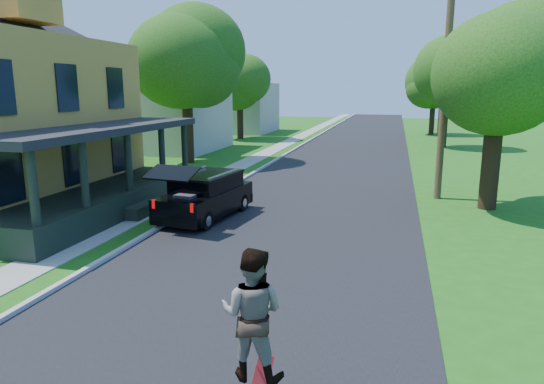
% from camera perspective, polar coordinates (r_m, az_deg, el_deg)
% --- Properties ---
extents(ground, '(140.00, 140.00, 0.00)m').
position_cam_1_polar(ground, '(10.26, -4.56, -13.10)').
color(ground, '#1D5A12').
rests_on(ground, ground).
extents(street, '(8.00, 120.00, 0.02)m').
position_cam_1_polar(street, '(29.27, 8.11, 3.31)').
color(street, black).
rests_on(street, ground).
extents(curb, '(0.15, 120.00, 0.12)m').
position_cam_1_polar(curb, '(29.96, 0.38, 3.63)').
color(curb, '#A7A6A1').
rests_on(curb, ground).
extents(sidewalk, '(1.30, 120.00, 0.03)m').
position_cam_1_polar(sidewalk, '(30.37, -2.47, 3.73)').
color(sidewalk, gray).
rests_on(sidewalk, ground).
extents(front_walk, '(6.50, 1.20, 0.03)m').
position_cam_1_polar(front_walk, '(19.87, -25.43, -1.84)').
color(front_walk, gray).
rests_on(front_walk, ground).
extents(neighbor_house_mid, '(12.78, 12.78, 8.30)m').
position_cam_1_polar(neighbor_house_mid, '(36.72, -12.80, 11.43)').
color(neighbor_house_mid, beige).
rests_on(neighbor_house_mid, ground).
extents(neighbor_house_far, '(12.78, 12.78, 8.30)m').
position_cam_1_polar(neighbor_house_far, '(51.51, -4.60, 11.75)').
color(neighbor_house_far, beige).
rests_on(neighbor_house_far, ground).
extents(black_suv, '(2.22, 4.61, 2.07)m').
position_cam_1_polar(black_suv, '(16.70, -7.84, -0.43)').
color(black_suv, black).
rests_on(black_suv, ground).
extents(skateboarder, '(0.92, 0.73, 1.85)m').
position_cam_1_polar(skateboarder, '(6.72, -2.35, -14.10)').
color(skateboarder, black).
rests_on(skateboarder, ground).
extents(tree_left_mid, '(6.81, 6.50, 9.41)m').
position_cam_1_polar(tree_left_mid, '(29.65, -10.20, 15.45)').
color(tree_left_mid, black).
rests_on(tree_left_mid, ground).
extents(tree_left_far, '(6.10, 5.80, 8.16)m').
position_cam_1_polar(tree_left_far, '(43.90, -3.87, 13.29)').
color(tree_left_far, black).
rests_on(tree_left_far, ground).
extents(tree_right_near, '(5.52, 5.22, 7.98)m').
position_cam_1_polar(tree_right_near, '(19.34, 25.10, 13.56)').
color(tree_right_near, black).
rests_on(tree_right_near, ground).
extents(tree_right_mid, '(5.10, 4.91, 8.21)m').
position_cam_1_polar(tree_right_mid, '(39.23, 19.89, 13.03)').
color(tree_right_mid, black).
rests_on(tree_right_mid, ground).
extents(tree_right_far, '(5.92, 6.02, 7.84)m').
position_cam_1_polar(tree_right_far, '(50.33, 18.54, 12.21)').
color(tree_right_far, black).
rests_on(tree_right_far, ground).
extents(utility_pole_near, '(1.70, 0.53, 9.78)m').
position_cam_1_polar(utility_pole_near, '(20.41, 19.81, 13.25)').
color(utility_pole_near, '#432C1F').
rests_on(utility_pole_near, ground).
extents(utility_pole_far, '(1.41, 0.41, 8.39)m').
position_cam_1_polar(utility_pole_far, '(48.64, 19.28, 11.28)').
color(utility_pole_far, '#432C1F').
rests_on(utility_pole_far, ground).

